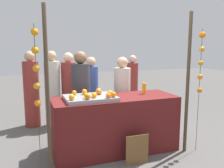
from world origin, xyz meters
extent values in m
plane|color=#565451|center=(0.00, 0.00, 0.00)|extent=(24.00, 24.00, 0.00)
cube|color=#5B1919|center=(0.00, 0.00, 0.47)|extent=(2.09, 0.76, 0.95)
cube|color=gray|center=(-0.44, -0.05, 0.98)|extent=(0.80, 0.58, 0.06)
sphere|color=orange|center=(-0.40, -0.13, 1.05)|extent=(0.08, 0.08, 0.08)
sphere|color=orange|center=(-0.53, -0.15, 1.05)|extent=(0.08, 0.08, 0.08)
sphere|color=orange|center=(-0.42, -0.20, 1.04)|extent=(0.07, 0.07, 0.07)
sphere|color=orange|center=(-0.26, 0.11, 1.05)|extent=(0.09, 0.09, 0.09)
sphere|color=orange|center=(-0.50, 0.11, 1.05)|extent=(0.09, 0.09, 0.09)
sphere|color=orange|center=(-0.54, -0.26, 1.05)|extent=(0.09, 0.09, 0.09)
sphere|color=orange|center=(-0.22, -0.28, 1.05)|extent=(0.08, 0.08, 0.08)
sphere|color=orange|center=(-0.77, -0.23, 1.05)|extent=(0.09, 0.09, 0.09)
sphere|color=orange|center=(-0.14, -0.14, 1.05)|extent=(0.09, 0.09, 0.09)
sphere|color=orange|center=(-0.12, -0.25, 1.05)|extent=(0.09, 0.09, 0.09)
sphere|color=orange|center=(-0.27, 0.02, 1.05)|extent=(0.09, 0.09, 0.09)
sphere|color=orange|center=(-0.67, 0.11, 1.05)|extent=(0.08, 0.08, 0.08)
cylinder|color=orange|center=(0.59, 0.09, 1.04)|extent=(0.07, 0.07, 0.19)
cylinder|color=yellow|center=(0.59, 0.09, 1.14)|extent=(0.04, 0.04, 0.02)
cube|color=brown|center=(0.15, -0.56, 0.23)|extent=(0.38, 0.01, 0.47)
cube|color=black|center=(0.15, -0.55, 0.23)|extent=(0.35, 0.02, 0.45)
cylinder|color=#333338|center=(-0.44, 0.64, 0.74)|extent=(0.34, 0.34, 1.47)
sphere|color=brown|center=(-0.44, 0.64, 1.59)|extent=(0.23, 0.23, 0.23)
cylinder|color=beige|center=(0.38, 0.60, 0.69)|extent=(0.32, 0.32, 1.37)
sphere|color=tan|center=(0.38, 0.60, 1.48)|extent=(0.21, 0.21, 0.21)
cylinder|color=maroon|center=(1.33, 2.18, 0.67)|extent=(0.31, 0.31, 1.34)
sphere|color=beige|center=(1.33, 2.18, 1.44)|extent=(0.21, 0.21, 0.21)
cylinder|color=#384C8C|center=(-0.03, 1.40, 0.67)|extent=(0.31, 0.31, 1.35)
sphere|color=tan|center=(-0.03, 1.40, 1.45)|extent=(0.21, 0.21, 0.21)
cylinder|color=maroon|center=(-1.28, 1.85, 0.73)|extent=(0.34, 0.34, 1.46)
sphere|color=tan|center=(-1.28, 1.85, 1.57)|extent=(0.23, 0.23, 0.23)
cylinder|color=beige|center=(-0.84, 1.70, 0.73)|extent=(0.34, 0.34, 1.46)
sphere|color=tan|center=(-0.84, 1.70, 1.58)|extent=(0.23, 0.23, 0.23)
cylinder|color=maroon|center=(-0.48, 1.67, 0.71)|extent=(0.33, 0.33, 1.43)
sphere|color=beige|center=(-0.48, 1.67, 1.54)|extent=(0.22, 0.22, 0.22)
cylinder|color=#473828|center=(-1.13, -0.42, 1.17)|extent=(0.06, 0.06, 2.34)
cylinder|color=#473828|center=(1.13, -0.42, 1.17)|extent=(0.06, 0.06, 2.34)
cylinder|color=#2D4C23|center=(-1.26, -0.48, 1.04)|extent=(0.01, 0.01, 2.07)
sphere|color=orange|center=(-1.25, -0.47, 1.97)|extent=(0.10, 0.10, 0.10)
sphere|color=orange|center=(-1.26, -0.47, 1.74)|extent=(0.10, 0.10, 0.10)
sphere|color=orange|center=(-1.26, -0.47, 1.51)|extent=(0.09, 0.09, 0.09)
sphere|color=orange|center=(-1.26, -0.48, 1.29)|extent=(0.09, 0.09, 0.09)
sphere|color=orange|center=(-1.26, -0.47, 1.06)|extent=(0.09, 0.09, 0.09)
cylinder|color=#2D4C23|center=(1.33, -0.46, 1.04)|extent=(0.01, 0.01, 2.07)
sphere|color=orange|center=(1.33, -0.46, 1.97)|extent=(0.10, 0.10, 0.10)
sphere|color=orange|center=(1.34, -0.46, 1.74)|extent=(0.09, 0.09, 0.09)
sphere|color=orange|center=(1.34, -0.45, 1.51)|extent=(0.08, 0.08, 0.08)
sphere|color=orange|center=(1.34, -0.46, 1.29)|extent=(0.09, 0.09, 0.09)
sphere|color=orange|center=(1.34, -0.46, 1.06)|extent=(0.08, 0.08, 0.08)
camera|label=1|loc=(-1.39, -3.66, 1.81)|focal=38.47mm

